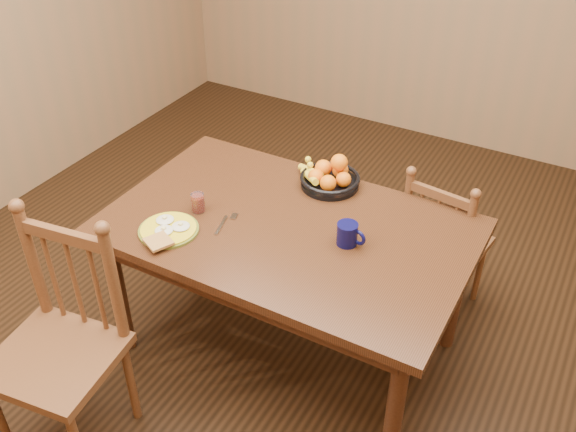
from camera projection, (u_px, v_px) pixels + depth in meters
The scene contains 10 objects.
room at pixel (288, 101), 2.48m from camera, with size 4.52×5.02×2.72m.
dining_table at pixel (288, 240), 2.88m from camera, with size 1.60×1.00×0.75m.
chair_far at pixel (442, 245), 3.25m from camera, with size 0.44×0.42×0.86m.
chair_near at pixel (61, 347), 2.57m from camera, with size 0.53×0.51×1.04m.
breakfast_plate at pixel (168, 230), 2.78m from camera, with size 0.26×0.30×0.04m.
fork at pixel (226, 222), 2.84m from camera, with size 0.05×0.18×0.00m.
spoon at pixel (175, 225), 2.82m from camera, with size 0.05×0.16×0.01m.
coffee_mug at pixel (348, 234), 2.69m from camera, with size 0.13×0.09×0.10m.
juice_glass at pixel (198, 203), 2.90m from camera, with size 0.06×0.06×0.09m.
fruit_bowl at pixel (329, 177), 3.07m from camera, with size 0.32×0.29×0.17m.
Camera 1 is at (1.11, -1.99, 2.43)m, focal length 40.00 mm.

